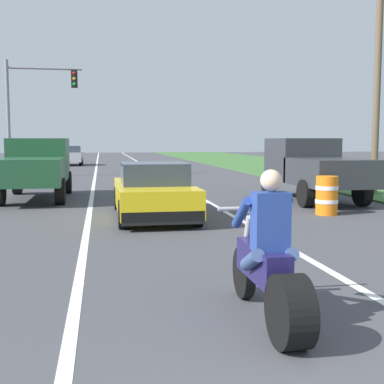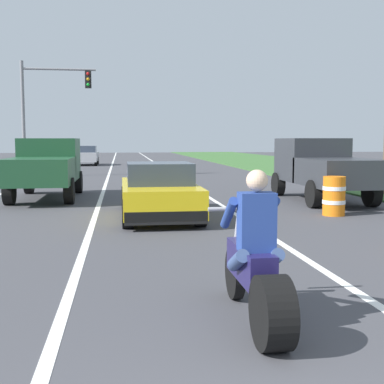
{
  "view_description": "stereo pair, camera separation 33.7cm",
  "coord_description": "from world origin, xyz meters",
  "px_view_note": "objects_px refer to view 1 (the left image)",
  "views": [
    {
      "loc": [
        -1.48,
        -1.78,
        1.91
      ],
      "look_at": [
        0.11,
        7.1,
        1.0
      ],
      "focal_mm": 47.92,
      "sensor_mm": 36.0,
      "label": 1
    },
    {
      "loc": [
        -1.14,
        -1.83,
        1.91
      ],
      "look_at": [
        0.11,
        7.1,
        1.0
      ],
      "focal_mm": 47.92,
      "sensor_mm": 36.0,
      "label": 2
    }
  ],
  "objects_px": {
    "distant_car_far_ahead": "(70,155)",
    "pickup_truck_left_lane_dark_green": "(36,165)",
    "traffic_light_mast_near": "(31,101)",
    "construction_barrel_mid": "(327,195)",
    "pickup_truck_right_shoulder_dark_grey": "(312,166)",
    "motorcycle_with_rider": "(270,269)",
    "sports_car_yellow": "(154,192)"
  },
  "relations": [
    {
      "from": "pickup_truck_left_lane_dark_green",
      "to": "pickup_truck_right_shoulder_dark_grey",
      "type": "distance_m",
      "value": 8.92
    },
    {
      "from": "pickup_truck_left_lane_dark_green",
      "to": "pickup_truck_right_shoulder_dark_grey",
      "type": "relative_size",
      "value": 1.0
    },
    {
      "from": "pickup_truck_left_lane_dark_green",
      "to": "distant_car_far_ahead",
      "type": "relative_size",
      "value": 1.2
    },
    {
      "from": "sports_car_yellow",
      "to": "pickup_truck_right_shoulder_dark_grey",
      "type": "height_order",
      "value": "pickup_truck_right_shoulder_dark_grey"
    },
    {
      "from": "sports_car_yellow",
      "to": "pickup_truck_left_lane_dark_green",
      "type": "relative_size",
      "value": 0.9
    },
    {
      "from": "pickup_truck_left_lane_dark_green",
      "to": "construction_barrel_mid",
      "type": "relative_size",
      "value": 4.8
    },
    {
      "from": "motorcycle_with_rider",
      "to": "sports_car_yellow",
      "type": "distance_m",
      "value": 7.68
    },
    {
      "from": "sports_car_yellow",
      "to": "construction_barrel_mid",
      "type": "height_order",
      "value": "sports_car_yellow"
    },
    {
      "from": "pickup_truck_right_shoulder_dark_grey",
      "to": "construction_barrel_mid",
      "type": "xyz_separation_m",
      "value": [
        -0.91,
        -3.08,
        -0.6
      ]
    },
    {
      "from": "sports_car_yellow",
      "to": "distant_car_far_ahead",
      "type": "height_order",
      "value": "distant_car_far_ahead"
    },
    {
      "from": "sports_car_yellow",
      "to": "traffic_light_mast_near",
      "type": "xyz_separation_m",
      "value": [
        -4.78,
        15.16,
        3.31
      ]
    },
    {
      "from": "distant_car_far_ahead",
      "to": "pickup_truck_left_lane_dark_green",
      "type": "bearing_deg",
      "value": -89.45
    },
    {
      "from": "sports_car_yellow",
      "to": "pickup_truck_left_lane_dark_green",
      "type": "bearing_deg",
      "value": 125.66
    },
    {
      "from": "traffic_light_mast_near",
      "to": "pickup_truck_left_lane_dark_green",
      "type": "bearing_deg",
      "value": -82.25
    },
    {
      "from": "sports_car_yellow",
      "to": "traffic_light_mast_near",
      "type": "relative_size",
      "value": 0.72
    },
    {
      "from": "motorcycle_with_rider",
      "to": "pickup_truck_left_lane_dark_green",
      "type": "relative_size",
      "value": 0.46
    },
    {
      "from": "construction_barrel_mid",
      "to": "distant_car_far_ahead",
      "type": "height_order",
      "value": "distant_car_far_ahead"
    },
    {
      "from": "pickup_truck_right_shoulder_dark_grey",
      "to": "traffic_light_mast_near",
      "type": "xyz_separation_m",
      "value": [
        -10.14,
        12.38,
        2.84
      ]
    },
    {
      "from": "traffic_light_mast_near",
      "to": "distant_car_far_ahead",
      "type": "xyz_separation_m",
      "value": [
        1.2,
        12.79,
        -3.17
      ]
    },
    {
      "from": "motorcycle_with_rider",
      "to": "sports_car_yellow",
      "type": "height_order",
      "value": "motorcycle_with_rider"
    },
    {
      "from": "traffic_light_mast_near",
      "to": "construction_barrel_mid",
      "type": "xyz_separation_m",
      "value": [
        9.23,
        -15.46,
        -3.44
      ]
    },
    {
      "from": "pickup_truck_right_shoulder_dark_grey",
      "to": "distant_car_far_ahead",
      "type": "xyz_separation_m",
      "value": [
        -8.94,
        25.16,
        -0.33
      ]
    },
    {
      "from": "distant_car_far_ahead",
      "to": "construction_barrel_mid",
      "type": "bearing_deg",
      "value": -74.14
    },
    {
      "from": "traffic_light_mast_near",
      "to": "sports_car_yellow",
      "type": "bearing_deg",
      "value": -72.49
    },
    {
      "from": "pickup_truck_left_lane_dark_green",
      "to": "motorcycle_with_rider",
      "type": "bearing_deg",
      "value": -73.01
    },
    {
      "from": "pickup_truck_right_shoulder_dark_grey",
      "to": "construction_barrel_mid",
      "type": "bearing_deg",
      "value": -106.54
    },
    {
      "from": "traffic_light_mast_near",
      "to": "construction_barrel_mid",
      "type": "bearing_deg",
      "value": -59.16
    },
    {
      "from": "traffic_light_mast_near",
      "to": "pickup_truck_right_shoulder_dark_grey",
      "type": "bearing_deg",
      "value": -50.66
    },
    {
      "from": "motorcycle_with_rider",
      "to": "sports_car_yellow",
      "type": "relative_size",
      "value": 0.51
    },
    {
      "from": "sports_car_yellow",
      "to": "distant_car_far_ahead",
      "type": "bearing_deg",
      "value": 97.29
    },
    {
      "from": "motorcycle_with_rider",
      "to": "distant_car_far_ahead",
      "type": "relative_size",
      "value": 0.55
    },
    {
      "from": "motorcycle_with_rider",
      "to": "traffic_light_mast_near",
      "type": "height_order",
      "value": "traffic_light_mast_near"
    }
  ]
}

